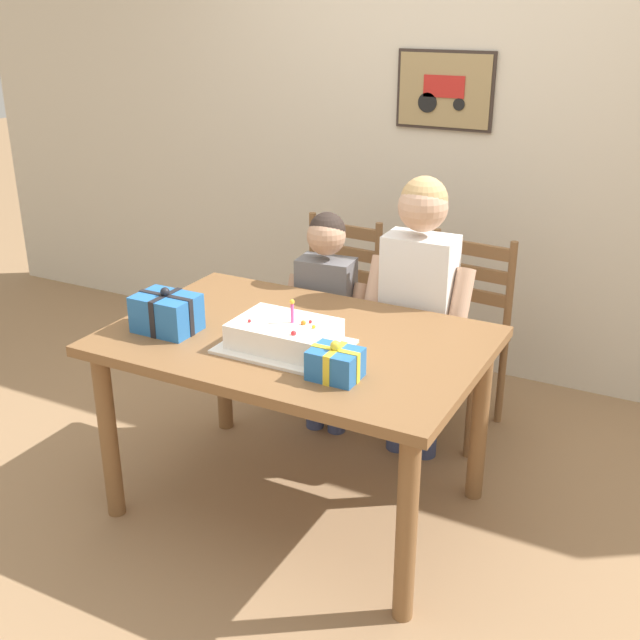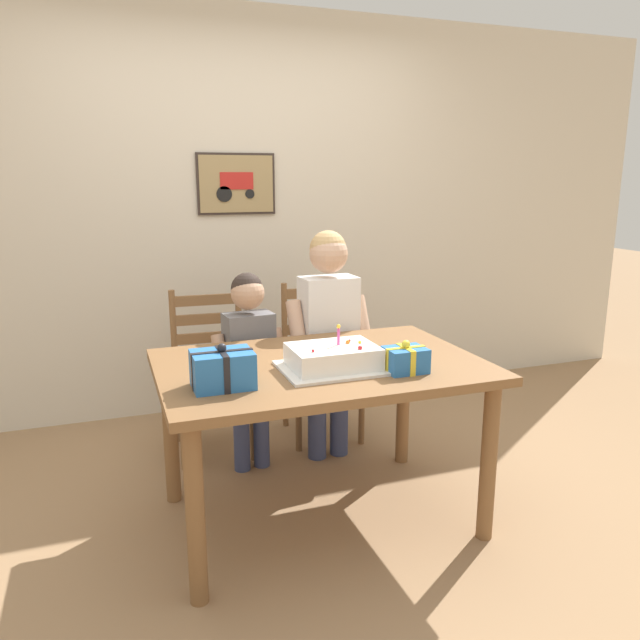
# 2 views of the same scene
# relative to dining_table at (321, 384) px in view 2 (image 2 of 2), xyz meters

# --- Properties ---
(ground_plane) EXTENTS (20.00, 20.00, 0.00)m
(ground_plane) POSITION_rel_dining_table_xyz_m (0.00, 0.00, -0.66)
(ground_plane) COLOR #997551
(back_wall) EXTENTS (6.40, 0.11, 2.60)m
(back_wall) POSITION_rel_dining_table_xyz_m (-0.00, 1.62, 0.64)
(back_wall) COLOR beige
(back_wall) RESTS_ON ground
(dining_table) EXTENTS (1.41, 0.95, 0.75)m
(dining_table) POSITION_rel_dining_table_xyz_m (0.00, 0.00, 0.00)
(dining_table) COLOR brown
(dining_table) RESTS_ON ground
(birthday_cake) EXTENTS (0.44, 0.34, 0.19)m
(birthday_cake) POSITION_rel_dining_table_xyz_m (0.02, -0.11, 0.15)
(birthday_cake) COLOR white
(birthday_cake) RESTS_ON dining_table
(gift_box_red_large) EXTENTS (0.24, 0.18, 0.18)m
(gift_box_red_large) POSITION_rel_dining_table_xyz_m (-0.46, -0.18, 0.17)
(gift_box_red_large) COLOR #286BB7
(gift_box_red_large) RESTS_ON dining_table
(gift_box_beside_cake) EXTENTS (0.17, 0.14, 0.14)m
(gift_box_beside_cake) POSITION_rel_dining_table_xyz_m (0.29, -0.24, 0.15)
(gift_box_beside_cake) COLOR #286BB7
(gift_box_beside_cake) RESTS_ON dining_table
(chair_left) EXTENTS (0.44, 0.44, 0.92)m
(chair_left) POSITION_rel_dining_table_xyz_m (-0.33, 0.93, -0.19)
(chair_left) COLOR brown
(chair_left) RESTS_ON ground
(chair_right) EXTENTS (0.46, 0.46, 0.92)m
(chair_right) POSITION_rel_dining_table_xyz_m (0.33, 0.93, -0.19)
(chair_right) COLOR brown
(chair_right) RESTS_ON ground
(child_older) EXTENTS (0.46, 0.26, 1.27)m
(child_older) POSITION_rel_dining_table_xyz_m (0.26, 0.60, 0.12)
(child_older) COLOR #38426B
(child_older) RESTS_ON ground
(child_younger) EXTENTS (0.40, 0.24, 1.07)m
(child_younger) POSITION_rel_dining_table_xyz_m (-0.18, 0.60, -0.00)
(child_younger) COLOR #38426B
(child_younger) RESTS_ON ground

